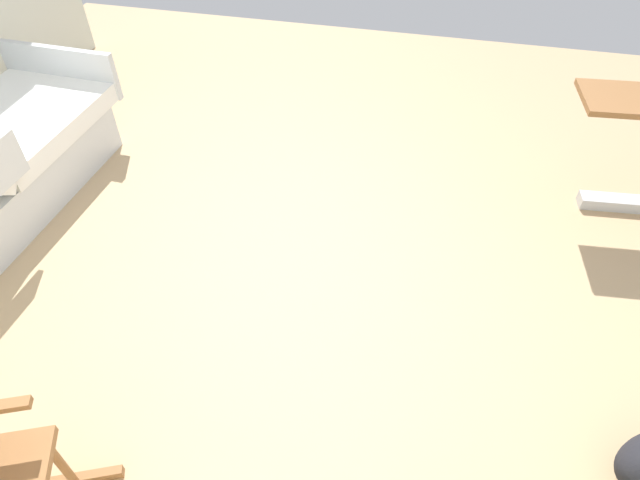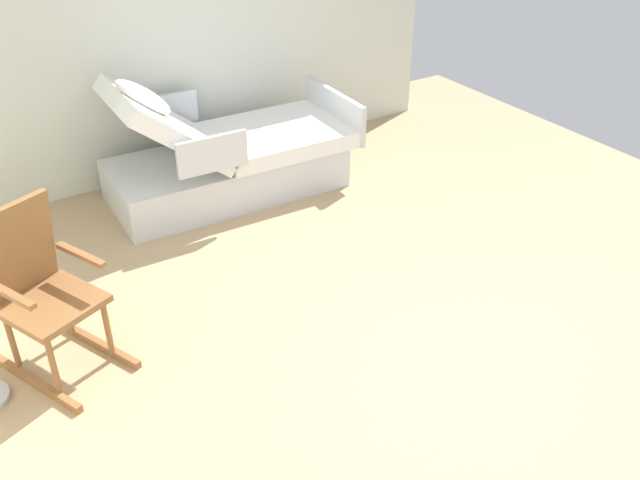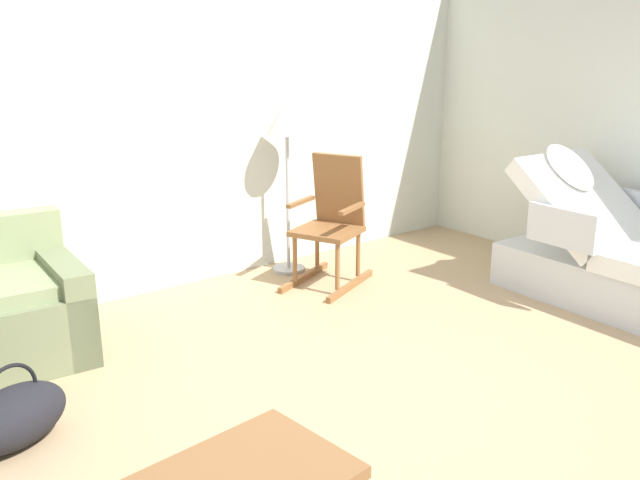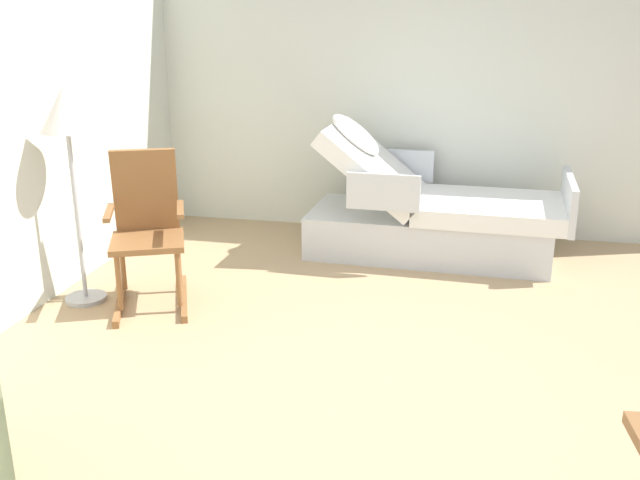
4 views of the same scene
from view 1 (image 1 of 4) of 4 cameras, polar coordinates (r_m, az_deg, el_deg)
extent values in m
plane|color=tan|center=(3.32, -1.37, -3.40)|extent=(7.23, 7.23, 0.00)
cube|color=white|center=(4.39, -29.62, 10.69)|extent=(0.96, 1.19, 0.14)
cube|color=silver|center=(4.72, -25.81, 15.94)|extent=(0.95, 0.09, 0.36)
cylinder|color=black|center=(4.55, -22.18, 8.89)|extent=(0.10, 0.10, 0.10)
cylinder|color=black|center=(4.99, -29.12, 9.63)|extent=(0.10, 0.10, 0.10)
cylinder|color=brown|center=(2.63, -25.83, -20.46)|extent=(0.04, 0.04, 0.40)
cube|color=#B2B5BA|center=(4.28, 29.51, 3.42)|extent=(0.61, 0.18, 0.08)
cylinder|color=black|center=(4.19, 26.23, 3.72)|extent=(0.07, 0.07, 0.06)
camera|label=2|loc=(2.15, 106.49, -1.46)|focal=39.33mm
camera|label=3|loc=(4.93, 41.65, 28.79)|focal=38.03mm
camera|label=4|loc=(3.80, 63.09, 13.51)|focal=39.58mm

